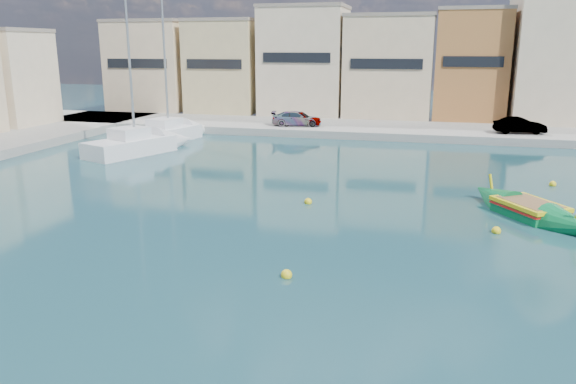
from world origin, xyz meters
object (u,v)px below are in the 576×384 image
at_px(luzzu_green, 529,211).
at_px(yacht_midnorth, 152,144).
at_px(yacht_north, 181,132).
at_px(church_block, 575,30).

relative_size(luzzu_green, yacht_midnorth, 0.57).
height_order(luzzu_green, yacht_north, yacht_north).
xyz_separation_m(yacht_north, yacht_midnorth, (0.45, -5.66, 0.02)).
bearing_deg(luzzu_green, yacht_midnorth, 156.26).
relative_size(church_block, yacht_north, 1.63).
bearing_deg(church_block, yacht_north, -154.86).
height_order(church_block, yacht_north, church_block).
bearing_deg(luzzu_green, yacht_north, 146.09).
bearing_deg(yacht_midnorth, church_block, 33.55).
xyz_separation_m(church_block, yacht_midnorth, (-30.32, -20.10, -7.92)).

